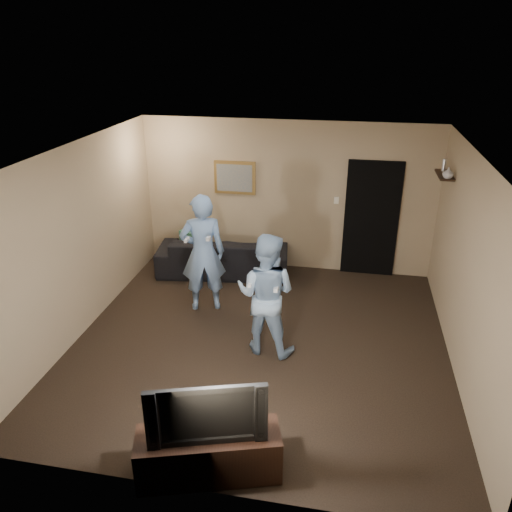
% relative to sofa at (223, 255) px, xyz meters
% --- Properties ---
extents(ground, '(5.00, 5.00, 0.00)m').
position_rel_sofa_xyz_m(ground, '(1.03, -2.04, -0.33)').
color(ground, black).
rests_on(ground, ground).
extents(ceiling, '(5.00, 5.00, 0.04)m').
position_rel_sofa_xyz_m(ceiling, '(1.03, -2.04, 2.27)').
color(ceiling, silver).
rests_on(ceiling, wall_back).
extents(wall_back, '(5.00, 0.04, 2.60)m').
position_rel_sofa_xyz_m(wall_back, '(1.03, 0.46, 0.97)').
color(wall_back, tan).
rests_on(wall_back, ground).
extents(wall_front, '(5.00, 0.04, 2.60)m').
position_rel_sofa_xyz_m(wall_front, '(1.03, -4.54, 0.97)').
color(wall_front, tan).
rests_on(wall_front, ground).
extents(wall_left, '(0.04, 5.00, 2.60)m').
position_rel_sofa_xyz_m(wall_left, '(-1.47, -2.04, 0.97)').
color(wall_left, tan).
rests_on(wall_left, ground).
extents(wall_right, '(0.04, 5.00, 2.60)m').
position_rel_sofa_xyz_m(wall_right, '(3.53, -2.04, 0.97)').
color(wall_right, tan).
rests_on(wall_right, ground).
extents(sofa, '(2.34, 1.15, 0.66)m').
position_rel_sofa_xyz_m(sofa, '(0.00, 0.00, 0.00)').
color(sofa, black).
rests_on(sofa, ground).
extents(throw_pillow, '(0.49, 0.31, 0.47)m').
position_rel_sofa_xyz_m(throw_pillow, '(-0.54, 0.00, 0.15)').
color(throw_pillow, '#1C5442').
rests_on(throw_pillow, sofa).
extents(painting_frame, '(0.72, 0.05, 0.57)m').
position_rel_sofa_xyz_m(painting_frame, '(0.13, 0.44, 1.27)').
color(painting_frame, olive).
rests_on(painting_frame, wall_back).
extents(painting_canvas, '(0.62, 0.01, 0.47)m').
position_rel_sofa_xyz_m(painting_canvas, '(0.13, 0.41, 1.27)').
color(painting_canvas, slate).
rests_on(painting_canvas, painting_frame).
extents(doorway, '(0.90, 0.06, 2.00)m').
position_rel_sofa_xyz_m(doorway, '(2.48, 0.43, 0.67)').
color(doorway, black).
rests_on(doorway, ground).
extents(light_switch, '(0.08, 0.02, 0.12)m').
position_rel_sofa_xyz_m(light_switch, '(1.88, 0.44, 0.97)').
color(light_switch, silver).
rests_on(light_switch, wall_back).
extents(wall_shelf, '(0.20, 0.60, 0.03)m').
position_rel_sofa_xyz_m(wall_shelf, '(3.42, -0.24, 1.66)').
color(wall_shelf, black).
rests_on(wall_shelf, wall_right).
extents(shelf_vase, '(0.16, 0.16, 0.16)m').
position_rel_sofa_xyz_m(shelf_vase, '(3.42, -0.48, 1.76)').
color(shelf_vase, silver).
rests_on(shelf_vase, wall_shelf).
extents(shelf_figurine, '(0.06, 0.06, 0.18)m').
position_rel_sofa_xyz_m(shelf_figurine, '(3.42, -0.08, 1.77)').
color(shelf_figurine, silver).
rests_on(shelf_figurine, wall_shelf).
extents(tv_console, '(1.41, 0.81, 0.48)m').
position_rel_sofa_xyz_m(tv_console, '(0.96, -4.33, -0.08)').
color(tv_console, black).
rests_on(tv_console, ground).
extents(television, '(1.07, 0.45, 0.62)m').
position_rel_sofa_xyz_m(television, '(0.96, -4.33, 0.47)').
color(television, black).
rests_on(television, tv_console).
extents(wii_player_left, '(0.76, 0.62, 1.81)m').
position_rel_sofa_xyz_m(wii_player_left, '(0.03, -1.26, 0.58)').
color(wii_player_left, '#779CCF').
rests_on(wii_player_left, ground).
extents(wii_player_right, '(0.89, 0.74, 1.65)m').
position_rel_sofa_xyz_m(wii_player_right, '(1.13, -2.17, 0.50)').
color(wii_player_right, '#8EADCE').
rests_on(wii_player_right, ground).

